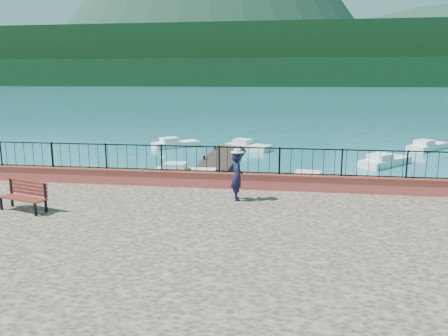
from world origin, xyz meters
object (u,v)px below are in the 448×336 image
(boat_3, at_px, (176,142))
(boat_4, at_px, (248,145))
(person, at_px, (237,176))
(boat_5, at_px, (428,144))
(boat_0, at_px, (184,170))
(park_bench, at_px, (24,202))
(boat_2, at_px, (385,159))
(boat_1, at_px, (318,180))

(boat_3, xyz_separation_m, boat_4, (5.66, -0.51, 0.00))
(person, distance_m, boat_5, 23.25)
(boat_0, bearing_deg, person, -67.18)
(boat_3, bearing_deg, boat_0, -110.51)
(park_bench, relative_size, person, 1.06)
(park_bench, height_order, boat_0, park_bench)
(boat_3, bearing_deg, boat_2, -57.15)
(boat_2, xyz_separation_m, boat_3, (-14.44, 5.13, 0.00))
(park_bench, xyz_separation_m, boat_5, (18.23, 22.09, -1.08))
(park_bench, distance_m, boat_1, 13.12)
(boat_5, bearing_deg, boat_3, 135.86)
(boat_4, height_order, boat_5, same)
(boat_0, distance_m, boat_2, 12.38)
(boat_1, height_order, boat_2, same)
(park_bench, bearing_deg, boat_1, 60.33)
(park_bench, height_order, boat_2, park_bench)
(park_bench, distance_m, boat_3, 20.56)
(person, relative_size, boat_0, 0.49)
(boat_1, xyz_separation_m, boat_3, (-10.05, 11.49, 0.00))
(boat_2, xyz_separation_m, boat_4, (-8.78, 4.62, 0.00))
(person, xyz_separation_m, boat_5, (11.91, 19.90, -1.60))
(boat_1, height_order, boat_5, same)
(boat_3, bearing_deg, park_bench, -125.92)
(boat_0, bearing_deg, boat_2, 21.79)
(boat_4, bearing_deg, boat_0, -77.74)
(person, xyz_separation_m, boat_0, (-3.81, 8.21, -1.60))
(person, relative_size, boat_2, 0.41)
(person, bearing_deg, park_bench, 93.52)
(boat_1, distance_m, boat_3, 15.27)
(boat_2, relative_size, boat_4, 1.17)
(boat_5, bearing_deg, boat_1, -172.80)
(boat_1, relative_size, boat_4, 1.02)
(park_bench, relative_size, boat_5, 0.42)
(person, height_order, boat_5, person)
(boat_2, distance_m, boat_3, 15.33)
(park_bench, height_order, boat_1, park_bench)
(boat_2, height_order, boat_4, same)
(boat_1, relative_size, boat_3, 0.95)
(boat_0, bearing_deg, boat_5, 34.60)
(boat_2, height_order, boat_3, same)
(boat_3, distance_m, boat_5, 18.90)
(boat_5, bearing_deg, boat_0, 167.77)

